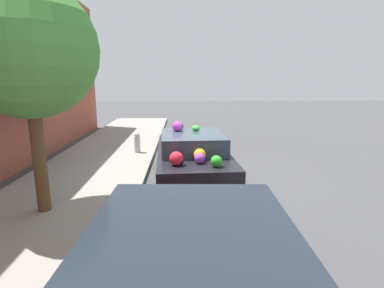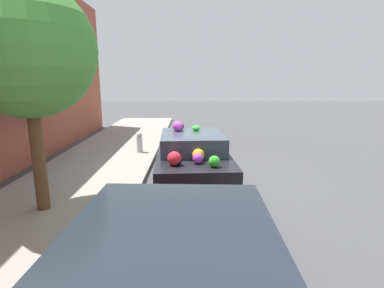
% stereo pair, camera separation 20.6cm
% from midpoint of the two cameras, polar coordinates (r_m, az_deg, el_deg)
% --- Properties ---
extents(ground_plane, '(60.00, 60.00, 0.00)m').
position_cam_midpoint_polar(ground_plane, '(7.97, -1.70, -6.89)').
color(ground_plane, '#424244').
extents(sidewalk_curb, '(24.00, 3.20, 0.13)m').
position_cam_midpoint_polar(sidewalk_curb, '(8.39, -20.60, -6.25)').
color(sidewalk_curb, gray).
rests_on(sidewalk_curb, ground).
extents(street_tree, '(2.43, 2.43, 4.21)m').
position_cam_midpoint_polar(street_tree, '(6.18, -29.74, 15.26)').
color(street_tree, brown).
rests_on(street_tree, sidewalk_curb).
extents(fire_hydrant, '(0.20, 0.20, 0.70)m').
position_cam_midpoint_polar(fire_hydrant, '(10.50, -10.94, 0.25)').
color(fire_hydrant, '#B2B2B7').
rests_on(fire_hydrant, sidewalk_curb).
extents(art_car, '(4.19, 1.97, 1.54)m').
position_cam_midpoint_polar(art_car, '(7.72, -0.76, -2.23)').
color(art_car, black).
rests_on(art_car, ground).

